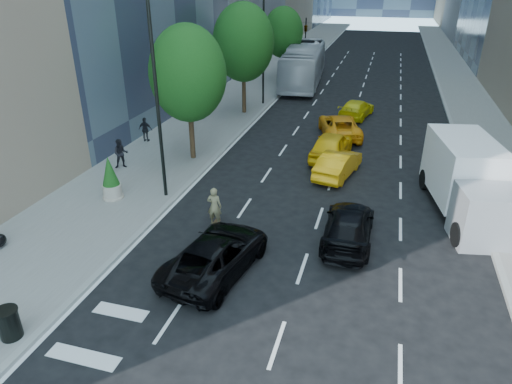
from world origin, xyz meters
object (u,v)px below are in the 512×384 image
(black_sedan_lincoln, at_px, (216,254))
(trash_can, at_px, (9,324))
(black_sedan_mercedes, at_px, (348,226))
(planter_shrub, at_px, (111,179))
(skateboarder, at_px, (214,209))
(city_bus, at_px, (304,65))
(box_truck, at_px, (468,180))

(black_sedan_lincoln, xyz_separation_m, trash_can, (-4.60, -5.00, -0.09))
(black_sedan_mercedes, relative_size, planter_shrub, 2.22)
(planter_shrub, bearing_deg, skateboarder, -10.15)
(city_bus, height_order, planter_shrub, city_bus)
(black_sedan_mercedes, bearing_deg, city_bus, -76.18)
(city_bus, bearing_deg, trash_can, -97.35)
(box_truck, distance_m, trash_can, 18.47)
(skateboarder, xyz_separation_m, black_sedan_lincoln, (1.20, -3.00, -0.15))
(city_bus, height_order, box_truck, city_bus)
(black_sedan_mercedes, relative_size, city_bus, 0.35)
(black_sedan_lincoln, height_order, planter_shrub, planter_shrub)
(skateboarder, height_order, trash_can, skateboarder)
(trash_can, bearing_deg, planter_shrub, 103.64)
(black_sedan_lincoln, bearing_deg, black_sedan_mercedes, -132.31)
(black_sedan_lincoln, height_order, black_sedan_mercedes, black_sedan_lincoln)
(black_sedan_mercedes, bearing_deg, box_truck, -141.04)
(skateboarder, bearing_deg, trash_can, 62.94)
(skateboarder, distance_m, box_truck, 11.23)
(city_bus, bearing_deg, skateboarder, -91.35)
(city_bus, distance_m, box_truck, 27.17)
(black_sedan_lincoln, height_order, trash_can, black_sedan_lincoln)
(box_truck, bearing_deg, black_sedan_lincoln, -152.25)
(black_sedan_mercedes, bearing_deg, skateboarder, 3.69)
(black_sedan_mercedes, distance_m, city_bus, 29.23)
(black_sedan_lincoln, bearing_deg, skateboarder, -58.27)
(box_truck, relative_size, trash_can, 7.51)
(black_sedan_mercedes, xyz_separation_m, city_bus, (-7.20, 28.30, 1.19))
(box_truck, bearing_deg, planter_shrub, -179.16)
(city_bus, distance_m, trash_can, 36.77)
(city_bus, relative_size, box_truck, 1.91)
(trash_can, height_order, planter_shrub, planter_shrub)
(trash_can, bearing_deg, box_truck, 41.84)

